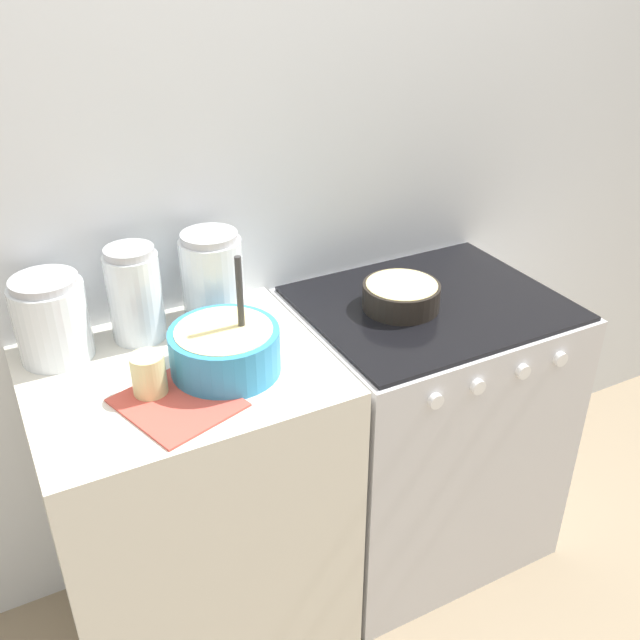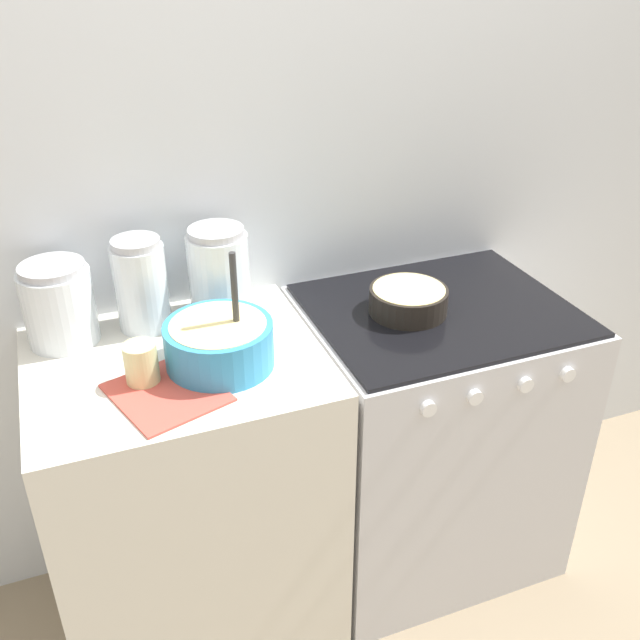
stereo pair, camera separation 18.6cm
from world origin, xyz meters
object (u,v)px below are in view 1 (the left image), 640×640
(mixing_bowl, at_px, (225,348))
(baking_pan, at_px, (401,295))
(storage_jar_right, at_px, (213,283))
(storage_jar_middle, at_px, (136,300))
(stove, at_px, (421,427))
(storage_jar_left, at_px, (52,324))
(tin_can, at_px, (149,375))

(mixing_bowl, relative_size, baking_pan, 1.35)
(baking_pan, distance_m, storage_jar_right, 0.53)
(mixing_bowl, xyz_separation_m, storage_jar_right, (0.07, 0.26, 0.04))
(mixing_bowl, relative_size, storage_jar_middle, 1.17)
(storage_jar_right, bearing_deg, stove, -18.74)
(storage_jar_right, bearing_deg, mixing_bowl, -104.82)
(storage_jar_middle, bearing_deg, storage_jar_left, 180.00)
(mixing_bowl, xyz_separation_m, baking_pan, (0.56, 0.07, -0.03))
(mixing_bowl, bearing_deg, stove, 5.39)
(storage_jar_left, bearing_deg, stove, -11.19)
(storage_jar_middle, height_order, tin_can, storage_jar_middle)
(baking_pan, height_order, storage_jar_right, storage_jar_right)
(stove, distance_m, tin_can, 0.99)
(stove, bearing_deg, storage_jar_middle, 165.97)
(stove, relative_size, baking_pan, 4.17)
(baking_pan, distance_m, tin_can, 0.75)
(tin_can, bearing_deg, storage_jar_left, 120.45)
(baking_pan, relative_size, storage_jar_left, 1.00)
(mixing_bowl, relative_size, storage_jar_left, 1.35)
(storage_jar_left, bearing_deg, tin_can, -59.55)
(stove, height_order, baking_pan, baking_pan)
(stove, relative_size, storage_jar_right, 3.62)
(storage_jar_left, relative_size, tin_can, 2.08)
(storage_jar_middle, bearing_deg, tin_can, -100.43)
(storage_jar_middle, bearing_deg, storage_jar_right, 0.00)
(baking_pan, xyz_separation_m, storage_jar_right, (-0.49, 0.19, 0.07))
(tin_can, bearing_deg, stove, 4.91)
(storage_jar_right, bearing_deg, tin_can, -133.71)
(storage_jar_left, bearing_deg, storage_jar_right, 0.00)
(mixing_bowl, bearing_deg, baking_pan, 7.58)
(stove, relative_size, storage_jar_left, 4.19)
(baking_pan, bearing_deg, tin_can, -173.51)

